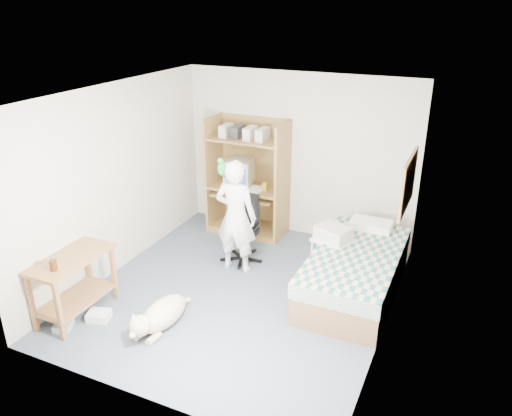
{
  "coord_description": "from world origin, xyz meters",
  "views": [
    {
      "loc": [
        2.42,
        -4.85,
        3.46
      ],
      "look_at": [
        0.06,
        0.33,
        1.05
      ],
      "focal_mm": 35.0,
      "sensor_mm": 36.0,
      "label": 1
    }
  ],
  "objects_px": {
    "printer_cart": "(332,252)",
    "bed": "(355,272)",
    "side_desk": "(73,277)",
    "person": "(236,217)",
    "computer_hutch": "(249,182)",
    "office_chair": "(243,237)",
    "dog": "(160,315)"
  },
  "relations": [
    {
      "from": "side_desk",
      "to": "dog",
      "type": "bearing_deg",
      "value": 9.12
    },
    {
      "from": "computer_hutch",
      "to": "side_desk",
      "type": "xyz_separation_m",
      "value": [
        -0.85,
        -2.94,
        -0.33
      ]
    },
    {
      "from": "bed",
      "to": "office_chair",
      "type": "relative_size",
      "value": 2.14
    },
    {
      "from": "computer_hutch",
      "to": "printer_cart",
      "type": "bearing_deg",
      "value": -28.83
    },
    {
      "from": "office_chair",
      "to": "bed",
      "type": "bearing_deg",
      "value": -9.22
    },
    {
      "from": "side_desk",
      "to": "office_chair",
      "type": "xyz_separation_m",
      "value": [
        1.18,
        2.03,
        -0.16
      ]
    },
    {
      "from": "computer_hutch",
      "to": "side_desk",
      "type": "height_order",
      "value": "computer_hutch"
    },
    {
      "from": "computer_hutch",
      "to": "bed",
      "type": "bearing_deg",
      "value": -29.29
    },
    {
      "from": "bed",
      "to": "dog",
      "type": "bearing_deg",
      "value": -137.53
    },
    {
      "from": "person",
      "to": "printer_cart",
      "type": "height_order",
      "value": "person"
    },
    {
      "from": "side_desk",
      "to": "printer_cart",
      "type": "height_order",
      "value": "side_desk"
    },
    {
      "from": "printer_cart",
      "to": "dog",
      "type": "bearing_deg",
      "value": -108.22
    },
    {
      "from": "computer_hutch",
      "to": "person",
      "type": "distance_m",
      "value": 1.27
    },
    {
      "from": "side_desk",
      "to": "person",
      "type": "xyz_separation_m",
      "value": [
        1.23,
        1.73,
        0.29
      ]
    },
    {
      "from": "side_desk",
      "to": "printer_cart",
      "type": "distance_m",
      "value": 3.21
    },
    {
      "from": "dog",
      "to": "printer_cart",
      "type": "xyz_separation_m",
      "value": [
        1.43,
        1.87,
        0.21
      ]
    },
    {
      "from": "side_desk",
      "to": "person",
      "type": "bearing_deg",
      "value": 54.51
    },
    {
      "from": "bed",
      "to": "printer_cart",
      "type": "bearing_deg",
      "value": 148.73
    },
    {
      "from": "computer_hutch",
      "to": "office_chair",
      "type": "height_order",
      "value": "computer_hutch"
    },
    {
      "from": "person",
      "to": "printer_cart",
      "type": "distance_m",
      "value": 1.35
    },
    {
      "from": "printer_cart",
      "to": "bed",
      "type": "bearing_deg",
      "value": -12.11
    },
    {
      "from": "dog",
      "to": "computer_hutch",
      "type": "bearing_deg",
      "value": 99.0
    },
    {
      "from": "person",
      "to": "printer_cart",
      "type": "bearing_deg",
      "value": -167.88
    },
    {
      "from": "dog",
      "to": "printer_cart",
      "type": "distance_m",
      "value": 2.36
    },
    {
      "from": "printer_cart",
      "to": "office_chair",
      "type": "bearing_deg",
      "value": -160.4
    },
    {
      "from": "person",
      "to": "dog",
      "type": "bearing_deg",
      "value": 81.42
    },
    {
      "from": "bed",
      "to": "side_desk",
      "type": "distance_m",
      "value": 3.39
    },
    {
      "from": "computer_hutch",
      "to": "office_chair",
      "type": "bearing_deg",
      "value": -69.95
    },
    {
      "from": "bed",
      "to": "person",
      "type": "relative_size",
      "value": 1.29
    },
    {
      "from": "bed",
      "to": "person",
      "type": "distance_m",
      "value": 1.69
    },
    {
      "from": "bed",
      "to": "printer_cart",
      "type": "height_order",
      "value": "bed"
    },
    {
      "from": "computer_hutch",
      "to": "printer_cart",
      "type": "distance_m",
      "value": 1.91
    }
  ]
}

